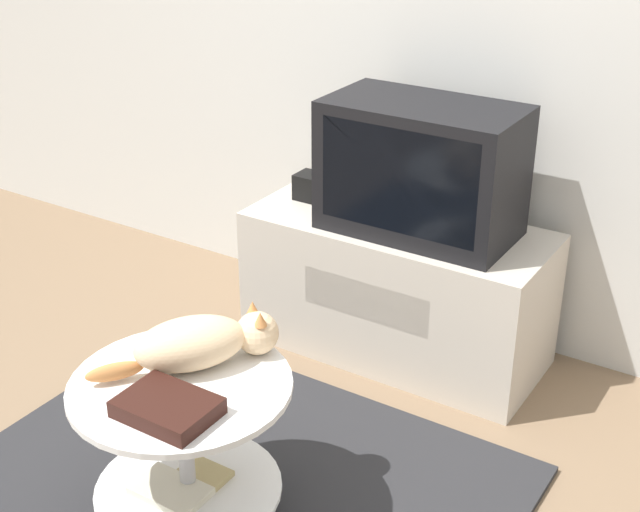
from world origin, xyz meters
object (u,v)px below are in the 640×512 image
object	(u,v)px
tv	(421,169)
speaker	(310,186)
dvd_box	(167,407)
cat	(201,342)

from	to	relation	value
tv	speaker	distance (m)	0.51
tv	dvd_box	distance (m)	1.28
tv	speaker	world-z (taller)	tv
tv	dvd_box	size ratio (longest dim) A/B	2.77
tv	cat	world-z (taller)	tv
tv	dvd_box	world-z (taller)	tv
speaker	dvd_box	distance (m)	1.37
speaker	dvd_box	xyz separation A→B (m)	(0.43, -1.30, -0.06)
dvd_box	speaker	bearing A→B (deg)	108.26
speaker	dvd_box	bearing A→B (deg)	-71.74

